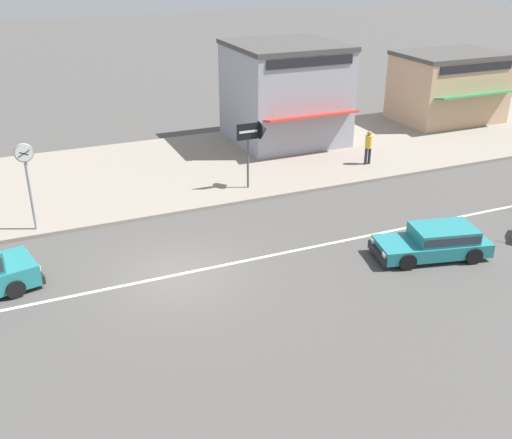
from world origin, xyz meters
The scene contains 9 objects.
ground_plane centered at (0.00, 0.00, 0.00)m, with size 160.00×160.00×0.00m, color #4C4947.
lane_centre_stripe centered at (0.00, 0.00, 0.00)m, with size 50.40×0.14×0.01m, color silver.
kerb_strip centered at (0.00, 9.65, 0.07)m, with size 68.00×10.00×0.15m, color gray.
hatchback_teal_1 centered at (8.65, -2.27, 0.59)m, with size 4.22×2.40×1.10m.
street_clock centered at (-4.00, 5.19, 2.67)m, with size 0.67×0.22×3.35m.
arrow_signboard centered at (5.53, 5.95, 2.60)m, with size 1.39×0.78×2.95m.
pedestrian_near_clock centered at (11.56, 6.55, 1.12)m, with size 0.34×0.34×1.66m.
shopfront_corner_warung centered at (20.40, 11.69, 2.17)m, with size 6.11×5.10×4.03m.
shopfront_mid_block centered at (9.60, 11.90, 2.74)m, with size 5.60×6.40×5.17m.
Camera 1 is at (-4.39, -16.86, 9.95)m, focal length 42.00 mm.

